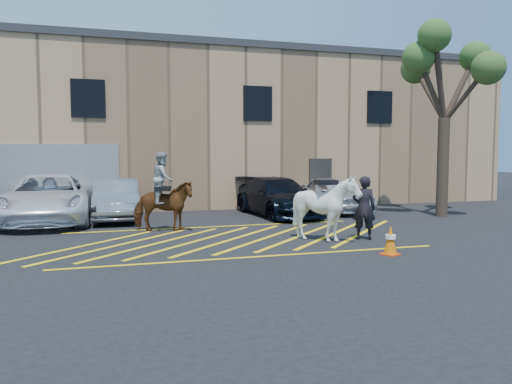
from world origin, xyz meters
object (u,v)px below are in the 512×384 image
object	(u,v)px
car_white_pickup	(48,198)
traffic_cone	(390,240)
car_white_suv	(334,194)
saddled_white	(326,208)
car_blue_suv	(277,196)
mounted_bay	(163,199)
tree	(445,68)
handler	(364,208)
car_silver_sedan	(116,199)

from	to	relation	value
car_white_pickup	traffic_cone	world-z (taller)	car_white_pickup
car_white_suv	saddled_white	bearing A→B (deg)	-121.37
car_blue_suv	mounted_bay	distance (m)	5.49
car_white_pickup	car_blue_suv	size ratio (longest dim) A/B	1.20
car_white_suv	car_blue_suv	bearing A→B (deg)	-174.21
mounted_bay	car_white_pickup	bearing A→B (deg)	139.05
car_blue_suv	tree	xyz separation A→B (m)	(5.99, -2.14, 4.95)
car_white_suv	mounted_bay	size ratio (longest dim) A/B	1.74
tree	handler	bearing A→B (deg)	-145.70
car_white_pickup	tree	bearing A→B (deg)	-9.76
car_white_pickup	handler	world-z (taller)	handler
car_blue_suv	car_white_suv	world-z (taller)	car_blue_suv
tree	car_white_pickup	bearing A→B (deg)	169.74
car_white_pickup	car_blue_suv	bearing A→B (deg)	-2.66
car_white_pickup	car_white_suv	distance (m)	11.08
car_white_suv	tree	world-z (taller)	tree
car_white_suv	traffic_cone	size ratio (longest dim) A/B	5.94
car_blue_suv	mounted_bay	xyz separation A→B (m)	(-4.77, -2.71, 0.26)
handler	mounted_bay	xyz separation A→B (m)	(-5.29, 3.16, 0.10)
car_blue_suv	saddled_white	xyz separation A→B (m)	(-0.62, -5.81, 0.19)
handler	car_white_pickup	bearing A→B (deg)	-12.06
saddled_white	traffic_cone	xyz separation A→B (m)	(0.71, -2.17, -0.57)
car_silver_sedan	car_white_suv	bearing A→B (deg)	-0.00
car_silver_sedan	car_white_pickup	bearing A→B (deg)	-174.66
handler	saddled_white	size ratio (longest dim) A/B	0.98
car_white_suv	tree	distance (m)	6.51
car_white_pickup	tree	xyz separation A→B (m)	(14.42, -2.61, 4.84)
handler	traffic_cone	size ratio (longest dim) A/B	2.48
traffic_cone	tree	size ratio (longest dim) A/B	0.10
car_blue_suv	car_white_suv	size ratio (longest dim) A/B	1.18
car_silver_sedan	traffic_cone	xyz separation A→B (m)	(6.20, -8.61, -0.38)
handler	traffic_cone	distance (m)	2.22
car_silver_sedan	handler	xyz separation A→B (m)	(6.64, -6.50, 0.16)
car_blue_suv	traffic_cone	world-z (taller)	car_blue_suv
handler	mounted_bay	bearing A→B (deg)	-7.62
car_blue_suv	handler	xyz separation A→B (m)	(0.53, -5.87, 0.16)
car_blue_suv	traffic_cone	bearing A→B (deg)	-94.15
mounted_bay	car_silver_sedan	bearing A→B (deg)	112.00
car_silver_sedan	car_blue_suv	size ratio (longest dim) A/B	0.88
mounted_bay	handler	bearing A→B (deg)	-30.86
car_silver_sedan	car_blue_suv	world-z (taller)	car_blue_suv
mounted_bay	tree	bearing A→B (deg)	3.01
handler	saddled_white	distance (m)	1.15
mounted_bay	traffic_cone	size ratio (longest dim) A/B	3.41
tree	car_white_suv	bearing A→B (deg)	142.19
mounted_bay	tree	world-z (taller)	tree
car_silver_sedan	mounted_bay	xyz separation A→B (m)	(1.35, -3.34, 0.26)
car_white_suv	tree	bearing A→B (deg)	-41.49
mounted_bay	saddled_white	xyz separation A→B (m)	(4.15, -3.10, -0.07)
car_blue_suv	traffic_cone	size ratio (longest dim) A/B	7.03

